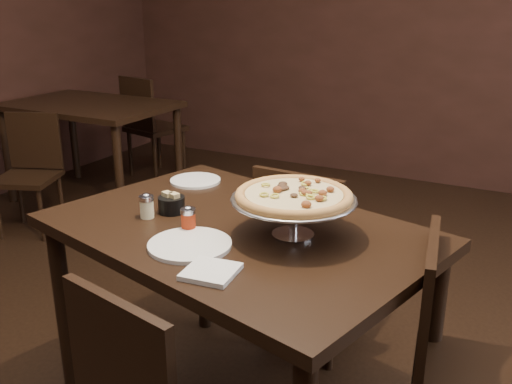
% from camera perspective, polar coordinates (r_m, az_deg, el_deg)
% --- Properties ---
extents(room, '(6.04, 7.04, 2.84)m').
position_cam_1_polar(room, '(1.80, -3.62, 13.30)').
color(room, black).
rests_on(room, ground).
extents(dining_table, '(1.49, 1.17, 0.82)m').
position_cam_1_polar(dining_table, '(2.04, -1.91, -6.24)').
color(dining_table, black).
rests_on(dining_table, ground).
extents(background_table, '(1.26, 0.84, 0.79)m').
position_cam_1_polar(background_table, '(4.66, -16.26, 7.29)').
color(background_table, black).
rests_on(background_table, ground).
extents(pizza_stand, '(0.42, 0.42, 0.17)m').
position_cam_1_polar(pizza_stand, '(1.87, 3.80, -0.42)').
color(pizza_stand, silver).
rests_on(pizza_stand, dining_table).
extents(parmesan_shaker, '(0.05, 0.05, 0.09)m').
position_cam_1_polar(parmesan_shaker, '(2.09, -10.87, -1.40)').
color(parmesan_shaker, '#FBF9C3').
rests_on(parmesan_shaker, dining_table).
extents(pepper_flake_shaker, '(0.05, 0.05, 0.09)m').
position_cam_1_polar(pepper_flake_shaker, '(1.95, -6.78, -2.73)').
color(pepper_flake_shaker, maroon).
rests_on(pepper_flake_shaker, dining_table).
extents(packet_caddy, '(0.10, 0.10, 0.08)m').
position_cam_1_polar(packet_caddy, '(2.13, -8.45, -1.18)').
color(packet_caddy, black).
rests_on(packet_caddy, dining_table).
extents(napkin_stack, '(0.16, 0.16, 0.02)m').
position_cam_1_polar(napkin_stack, '(1.67, -4.53, -7.94)').
color(napkin_stack, silver).
rests_on(napkin_stack, dining_table).
extents(plate_left, '(0.22, 0.22, 0.01)m').
position_cam_1_polar(plate_left, '(2.47, -6.08, 1.15)').
color(plate_left, white).
rests_on(plate_left, dining_table).
extents(plate_near, '(0.27, 0.27, 0.01)m').
position_cam_1_polar(plate_near, '(1.84, -6.64, -5.26)').
color(plate_near, white).
rests_on(plate_near, dining_table).
extents(serving_spatula, '(0.17, 0.17, 0.02)m').
position_cam_1_polar(serving_spatula, '(1.78, 3.68, -1.56)').
color(serving_spatula, silver).
rests_on(serving_spatula, pizza_stand).
extents(chair_far, '(0.44, 0.44, 0.89)m').
position_cam_1_polar(chair_far, '(2.58, 5.18, -6.09)').
color(chair_far, black).
rests_on(chair_far, ground).
extents(chair_side, '(0.48, 0.48, 0.89)m').
position_cam_1_polar(chair_side, '(1.98, 19.68, -15.73)').
color(chair_side, black).
rests_on(chair_side, ground).
extents(bg_chair_far, '(0.51, 0.51, 0.91)m').
position_cam_1_polar(bg_chair_far, '(5.21, -10.64, 6.79)').
color(bg_chair_far, black).
rests_on(bg_chair_far, ground).
extents(bg_chair_near, '(0.49, 0.49, 0.81)m').
position_cam_1_polar(bg_chair_near, '(4.25, -21.66, 2.23)').
color(bg_chair_near, black).
rests_on(bg_chair_near, ground).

